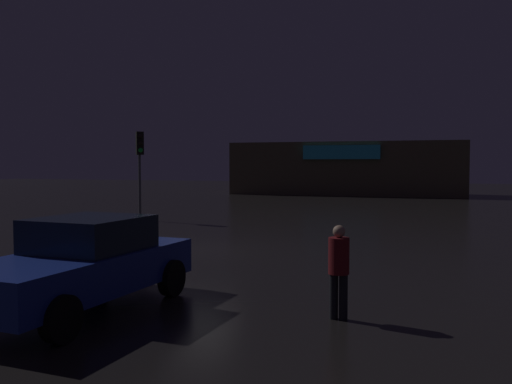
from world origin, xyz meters
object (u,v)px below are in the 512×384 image
store_building (347,168)px  traffic_signal_main (140,154)px  car_near (82,264)px  pedestrian (339,265)px

store_building → traffic_signal_main: store_building is taller
store_building → traffic_signal_main: size_ratio=4.71×
car_near → pedestrian: (4.31, 0.80, 0.09)m
store_building → car_near: bearing=-88.0°
car_near → pedestrian: bearing=10.5°
pedestrian → traffic_signal_main: bearing=131.0°
traffic_signal_main → car_near: bearing=-63.5°
car_near → traffic_signal_main: bearing=116.5°
store_building → car_near: 37.57m
traffic_signal_main → pedestrian: (11.05, -12.71, -2.06)m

